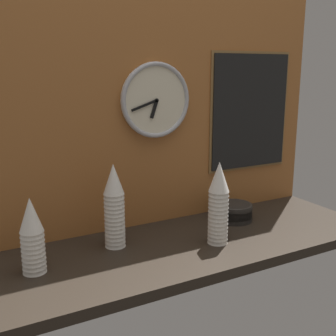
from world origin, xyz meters
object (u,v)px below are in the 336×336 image
object	(u,v)px
cup_stack_center_right	(218,203)
wall_clock	(156,100)
bowl_stack_right	(234,211)
cup_stack_center_left	(114,206)
cup_stack_far_left	(32,236)
menu_board	(250,112)

from	to	relation	value
cup_stack_center_right	wall_clock	world-z (taller)	wall_clock
bowl_stack_right	wall_clock	bearing A→B (deg)	157.79
bowl_stack_right	cup_stack_center_right	bearing A→B (deg)	-140.64
wall_clock	cup_stack_center_right	bearing A→B (deg)	-69.72
cup_stack_center_right	bowl_stack_right	bearing A→B (deg)	39.36
cup_stack_center_right	cup_stack_center_left	bearing A→B (deg)	156.19
cup_stack_center_left	wall_clock	size ratio (longest dim) A/B	1.04
bowl_stack_right	cup_stack_far_left	bearing A→B (deg)	-174.76
cup_stack_far_left	cup_stack_center_right	bearing A→B (deg)	-7.61
cup_stack_center_right	menu_board	distance (cm)	59.04
cup_stack_far_left	menu_board	world-z (taller)	menu_board
cup_stack_center_left	cup_stack_far_left	bearing A→B (deg)	-167.60
cup_stack_far_left	bowl_stack_right	bearing A→B (deg)	5.24
cup_stack_far_left	cup_stack_center_left	distance (cm)	32.77
cup_stack_far_left	wall_clock	bearing A→B (deg)	20.59
menu_board	cup_stack_far_left	bearing A→B (deg)	-168.30
cup_stack_far_left	wall_clock	size ratio (longest dim) A/B	0.84
bowl_stack_right	wall_clock	size ratio (longest dim) A/B	0.52
cup_stack_center_right	bowl_stack_right	distance (cm)	29.97
cup_stack_far_left	cup_stack_center_right	distance (cm)	69.13
cup_stack_far_left	cup_stack_center_right	xyz separation A→B (cm)	(68.45, -9.14, 3.22)
cup_stack_far_left	cup_stack_center_right	size ratio (longest dim) A/B	0.80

